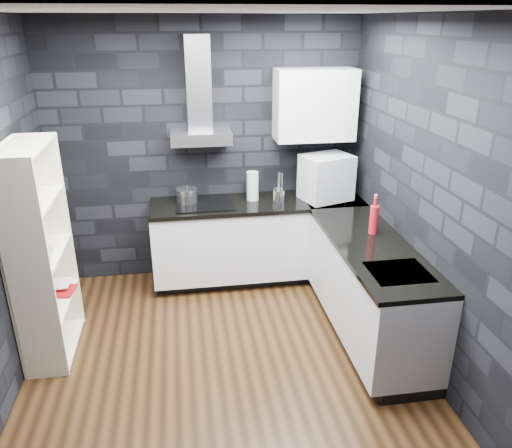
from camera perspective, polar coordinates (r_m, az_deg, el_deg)
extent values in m
plane|color=#3C2411|center=(4.40, -3.71, -14.66)|extent=(3.20, 3.20, 0.00)
plane|color=white|center=(3.52, -4.89, 23.13)|extent=(3.20, 3.20, 0.00)
cube|color=black|center=(5.30, -5.78, 8.09)|extent=(3.20, 0.05, 2.70)
cube|color=black|center=(2.30, -0.60, -12.02)|extent=(3.20, 0.05, 2.70)
cube|color=black|center=(4.19, 18.51, 3.14)|extent=(0.05, 3.20, 2.70)
cube|color=black|center=(5.55, 0.10, -5.51)|extent=(2.18, 0.50, 0.10)
cube|color=black|center=(4.73, 12.87, -11.60)|extent=(0.50, 1.78, 0.10)
cube|color=white|center=(5.33, 0.17, -1.63)|extent=(2.20, 0.60, 0.76)
cube|color=white|center=(4.49, 12.87, -7.11)|extent=(0.60, 1.80, 0.76)
cube|color=black|center=(5.17, 0.20, 2.38)|extent=(2.20, 0.62, 0.04)
cube|color=black|center=(4.31, 13.20, -2.49)|extent=(0.62, 1.80, 0.04)
cube|color=black|center=(5.36, 8.67, 2.85)|extent=(0.62, 0.62, 0.04)
cube|color=#A2A1A6|center=(5.06, -6.30, 9.83)|extent=(0.60, 0.34, 0.12)
cube|color=#A2A1A6|center=(5.04, -6.60, 15.66)|extent=(0.24, 0.20, 0.90)
cube|color=silver|center=(5.18, 6.72, 13.37)|extent=(0.80, 0.35, 0.70)
cube|color=black|center=(5.12, -5.92, 2.35)|extent=(0.58, 0.50, 0.01)
cube|color=#A2A1A6|center=(3.90, 16.00, -5.33)|extent=(0.44, 0.40, 0.01)
cylinder|color=silver|center=(5.16, -7.89, 3.22)|extent=(0.27, 0.27, 0.12)
cylinder|color=silver|center=(5.17, -0.39, 4.37)|extent=(0.12, 0.12, 0.30)
cylinder|color=tan|center=(5.21, 2.47, 3.35)|extent=(0.10, 0.10, 0.10)
cylinder|color=silver|center=(5.13, 2.70, 3.18)|extent=(0.13, 0.13, 0.13)
cube|color=silver|center=(5.23, 8.03, 5.22)|extent=(0.57, 0.50, 0.48)
cylinder|color=#B5151F|center=(4.47, 13.30, 0.47)|extent=(0.08, 0.08, 0.25)
cube|color=#EDE7C6|center=(4.36, -23.38, -3.23)|extent=(0.44, 0.84, 1.80)
imported|color=white|center=(4.29, -23.65, -3.16)|extent=(0.31, 0.31, 0.06)
imported|color=maroon|center=(4.65, -22.29, -5.98)|extent=(0.18, 0.05, 0.24)
imported|color=#B2B2B2|center=(4.70, -22.39, -5.41)|extent=(0.15, 0.02, 0.20)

